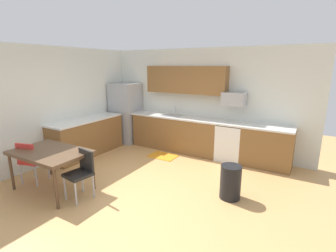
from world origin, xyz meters
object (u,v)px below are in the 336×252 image
at_px(refrigerator, 126,113).
at_px(microwave, 234,99).
at_px(chair_far_side, 31,159).
at_px(chair_near_table, 81,170).
at_px(dining_table, 50,154).
at_px(oven_range, 230,142).
at_px(trash_bin, 230,182).

distance_m(refrigerator, microwave, 3.25).
bearing_deg(microwave, refrigerator, -176.76).
bearing_deg(refrigerator, microwave, 3.24).
xyz_separation_m(microwave, chair_far_side, (-2.96, -3.32, -0.98)).
distance_m(microwave, chair_near_table, 3.74).
relative_size(refrigerator, dining_table, 1.25).
distance_m(oven_range, chair_near_table, 3.52).
relative_size(oven_range, dining_table, 0.65).
bearing_deg(oven_range, chair_near_table, -118.70).
bearing_deg(dining_table, oven_range, 52.99).
distance_m(refrigerator, chair_near_table, 3.38).
bearing_deg(dining_table, trash_bin, 24.80).
relative_size(oven_range, microwave, 1.69).
bearing_deg(oven_range, chair_far_side, -132.57).
xyz_separation_m(chair_near_table, chair_far_side, (-1.27, -0.13, 0.00)).
distance_m(dining_table, trash_bin, 3.27).
bearing_deg(chair_far_side, trash_bin, 21.85).
relative_size(dining_table, chair_far_side, 1.65).
bearing_deg(microwave, trash_bin, -73.82).
xyz_separation_m(refrigerator, microwave, (3.18, 0.18, 0.61)).
bearing_deg(refrigerator, trash_bin, -24.87).
distance_m(refrigerator, oven_range, 3.21).
relative_size(refrigerator, oven_range, 1.93).
bearing_deg(microwave, chair_near_table, -117.94).
distance_m(microwave, trash_bin, 2.32).
bearing_deg(chair_far_side, refrigerator, 94.08).
height_order(dining_table, chair_far_side, chair_far_side).
xyz_separation_m(microwave, dining_table, (-2.39, -3.27, -0.79)).
xyz_separation_m(refrigerator, chair_far_side, (0.22, -3.14, -0.37)).
xyz_separation_m(chair_near_table, trash_bin, (2.25, 1.28, -0.20)).
distance_m(chair_far_side, trash_bin, 3.79).
bearing_deg(refrigerator, oven_range, 1.44).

